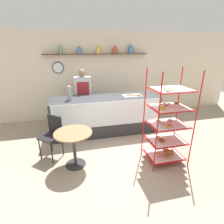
# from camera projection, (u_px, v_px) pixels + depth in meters

# --- Properties ---
(ground_plane) EXTENTS (14.00, 14.00, 0.00)m
(ground_plane) POSITION_uv_depth(u_px,v_px,m) (116.00, 153.00, 3.91)
(ground_plane) COLOR gray
(back_wall) EXTENTS (10.00, 0.30, 2.70)m
(back_wall) POSITION_uv_depth(u_px,v_px,m) (97.00, 75.00, 5.65)
(back_wall) COLOR beige
(back_wall) RESTS_ON ground_plane
(display_counter) EXTENTS (2.84, 0.81, 0.99)m
(display_counter) POSITION_uv_depth(u_px,v_px,m) (106.00, 115.00, 4.75)
(display_counter) COLOR #333338
(display_counter) RESTS_ON ground_plane
(pastry_rack) EXTENTS (0.77, 0.61, 1.87)m
(pastry_rack) POSITION_uv_depth(u_px,v_px,m) (167.00, 125.00, 3.40)
(pastry_rack) COLOR #B71414
(pastry_rack) RESTS_ON ground_plane
(person_worker) EXTENTS (0.47, 0.23, 1.67)m
(person_worker) POSITION_uv_depth(u_px,v_px,m) (83.00, 96.00, 5.06)
(person_worker) COLOR #282833
(person_worker) RESTS_ON ground_plane
(cafe_table) EXTENTS (0.72, 0.72, 0.73)m
(cafe_table) POSITION_uv_depth(u_px,v_px,m) (74.00, 141.00, 3.34)
(cafe_table) COLOR #262628
(cafe_table) RESTS_ON ground_plane
(cafe_chair) EXTENTS (0.53, 0.53, 0.90)m
(cafe_chair) POSITION_uv_depth(u_px,v_px,m) (53.00, 132.00, 3.65)
(cafe_chair) COLOR black
(cafe_chair) RESTS_ON ground_plane
(coffee_carafe) EXTENTS (0.11, 0.11, 0.36)m
(coffee_carafe) POSITION_uv_depth(u_px,v_px,m) (69.00, 93.00, 4.29)
(coffee_carafe) COLOR gray
(coffee_carafe) RESTS_ON display_counter
(donut_tray_counter) EXTENTS (0.51, 0.30, 0.05)m
(donut_tray_counter) POSITION_uv_depth(u_px,v_px,m) (134.00, 95.00, 4.73)
(donut_tray_counter) COLOR silver
(donut_tray_counter) RESTS_ON display_counter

